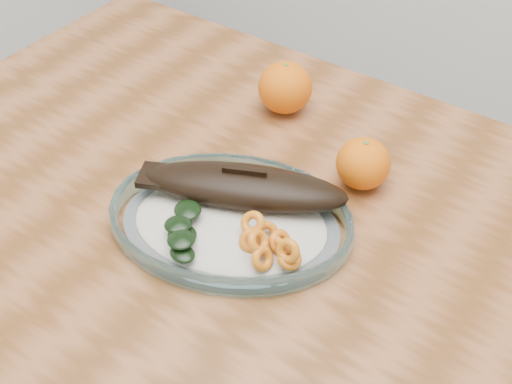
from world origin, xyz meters
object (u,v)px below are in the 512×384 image
dining_table (248,256)px  orange_right (363,164)px  plated_meal (231,216)px  orange_left (285,88)px

dining_table → orange_right: size_ratio=15.58×
plated_meal → orange_right: (0.10, 0.18, 0.02)m
orange_left → dining_table: bearing=-69.3°
plated_meal → orange_left: (-0.09, 0.27, 0.02)m
dining_table → plated_meal: bearing=-86.0°
orange_left → orange_right: size_ratio=1.14×
plated_meal → orange_right: bearing=38.6°
plated_meal → orange_right: plated_meal is taller
dining_table → plated_meal: size_ratio=1.59×
plated_meal → orange_left: orange_left is taller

